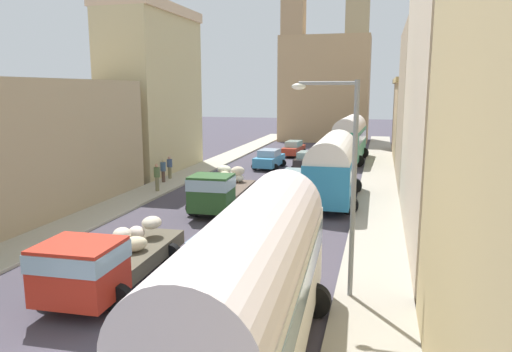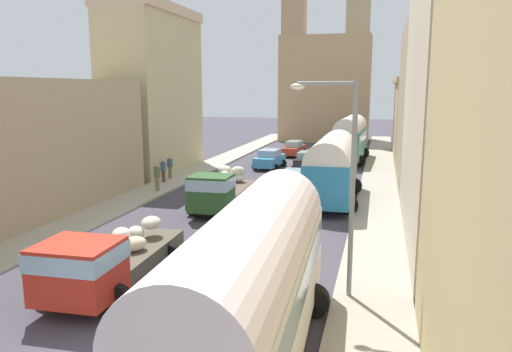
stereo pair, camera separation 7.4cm
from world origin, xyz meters
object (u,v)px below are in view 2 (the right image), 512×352
cargo_truck_0 (103,260)px  pedestrian_1 (163,170)px  parked_bus_2 (350,136)px  streetlamp_near (344,171)px  car_1 (294,148)px  car_3 (294,181)px  car_0 (270,159)px  car_2 (213,257)px  parked_bus_0 (251,280)px  car_4 (307,161)px  parked_bus_1 (333,166)px  cargo_truck_1 (220,189)px  pedestrian_2 (170,167)px  pedestrian_0 (157,176)px

cargo_truck_0 → pedestrian_1: bearing=109.4°
parked_bus_2 → streetlamp_near: 30.71m
car_1 → pedestrian_1: bearing=-110.7°
car_3 → pedestrian_1: 9.51m
parked_bus_2 → car_0: parked_bus_2 is taller
car_0 → car_2: size_ratio=1.06×
parked_bus_2 → pedestrian_1: (-12.15, -14.36, -1.35)m
parked_bus_0 → parked_bus_2: (0.02, 35.21, 0.08)m
pedestrian_1 → parked_bus_2: bearing=49.8°
car_2 → car_4: bearing=90.7°
car_2 → car_4: size_ratio=1.05×
cargo_truck_0 → car_1: cargo_truck_0 is taller
pedestrian_1 → parked_bus_1: bearing=-12.0°
car_3 → car_4: car_4 is taller
cargo_truck_1 → car_2: cargo_truck_1 is taller
car_4 → streetlamp_near: bearing=-79.0°
car_4 → pedestrian_2: bearing=-143.3°
car_1 → car_3: size_ratio=1.05×
car_3 → pedestrian_2: 9.83m
car_0 → car_4: (3.30, -0.31, -0.01)m
parked_bus_2 → car_2: parked_bus_2 is taller
car_3 → car_2: bearing=-90.6°
parked_bus_1 → car_0: size_ratio=2.08×
car_1 → car_4: size_ratio=1.16×
car_3 → car_4: bearing=92.9°
parked_bus_2 → car_4: bearing=-117.3°
cargo_truck_0 → parked_bus_2: bearing=79.6°
parked_bus_1 → car_0: bearing=119.7°
car_1 → parked_bus_1: bearing=-73.5°
streetlamp_near → parked_bus_2: bearing=93.2°
cargo_truck_1 → car_4: bearing=79.8°
car_2 → pedestrian_2: size_ratio=2.23×
parked_bus_0 → car_3: (-2.62, 20.65, -1.55)m
cargo_truck_0 → pedestrian_2: cargo_truck_0 is taller
pedestrian_0 → pedestrian_2: (-1.11, 4.40, -0.09)m
parked_bus_2 → car_1: 6.49m
parked_bus_0 → cargo_truck_0: bearing=152.6°
parked_bus_0 → car_1: (-5.71, 37.78, -1.51)m
parked_bus_1 → car_1: (-5.80, 19.54, -1.44)m
car_1 → pedestrian_0: bearing=-105.4°
car_0 → pedestrian_1: pedestrian_1 is taller
car_0 → streetlamp_near: streetlamp_near is taller
parked_bus_1 → pedestrian_0: size_ratio=4.56×
car_3 → pedestrian_0: size_ratio=2.17×
parked_bus_0 → car_1: size_ratio=2.26×
pedestrian_1 → cargo_truck_0: bearing=-70.6°
parked_bus_0 → car_0: size_ratio=2.35×
cargo_truck_0 → cargo_truck_1: cargo_truck_1 is taller
pedestrian_1 → pedestrian_0: bearing=-72.2°
car_0 → car_1: bearing=85.5°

